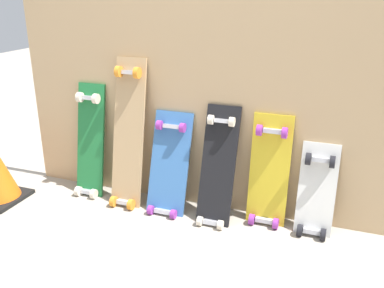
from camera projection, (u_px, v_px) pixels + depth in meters
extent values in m
plane|color=#A89E8E|center=(196.00, 206.00, 2.65)|extent=(12.00, 12.00, 0.00)
cube|color=tan|center=(201.00, 52.00, 2.38)|extent=(2.35, 0.04, 1.89)
cube|color=#1E7238|center=(91.00, 145.00, 2.74)|extent=(0.19, 0.16, 0.79)
cube|color=#B7B7BF|center=(88.00, 192.00, 2.77)|extent=(0.09, 0.04, 0.03)
cube|color=#B7B7BF|center=(89.00, 98.00, 2.66)|extent=(0.09, 0.04, 0.03)
cylinder|color=beige|center=(78.00, 191.00, 2.78)|extent=(0.03, 0.06, 0.06)
cylinder|color=beige|center=(94.00, 194.00, 2.74)|extent=(0.03, 0.06, 0.06)
cylinder|color=beige|center=(80.00, 97.00, 2.67)|extent=(0.03, 0.06, 0.06)
cylinder|color=beige|center=(96.00, 99.00, 2.63)|extent=(0.03, 0.06, 0.06)
cube|color=tan|center=(128.00, 138.00, 2.59)|extent=(0.20, 0.21, 0.97)
cube|color=#B7B7BF|center=(124.00, 202.00, 2.64)|extent=(0.09, 0.04, 0.03)
cube|color=#B7B7BF|center=(129.00, 72.00, 2.50)|extent=(0.09, 0.04, 0.03)
cylinder|color=orange|center=(114.00, 201.00, 2.64)|extent=(0.03, 0.07, 0.07)
cylinder|color=orange|center=(131.00, 205.00, 2.60)|extent=(0.03, 0.07, 0.07)
cylinder|color=orange|center=(119.00, 72.00, 2.51)|extent=(0.03, 0.07, 0.07)
cylinder|color=orange|center=(137.00, 73.00, 2.47)|extent=(0.03, 0.07, 0.07)
cube|color=#386BAD|center=(169.00, 169.00, 2.55)|extent=(0.24, 0.23, 0.67)
cube|color=#B7B7BF|center=(163.00, 212.00, 2.54)|extent=(0.11, 0.04, 0.03)
cube|color=#B7B7BF|center=(172.00, 126.00, 2.51)|extent=(0.11, 0.04, 0.03)
cylinder|color=purple|center=(151.00, 210.00, 2.55)|extent=(0.03, 0.06, 0.06)
cylinder|color=purple|center=(173.00, 214.00, 2.50)|extent=(0.03, 0.06, 0.06)
cylinder|color=purple|center=(159.00, 125.00, 2.52)|extent=(0.03, 0.06, 0.06)
cylinder|color=purple|center=(183.00, 128.00, 2.47)|extent=(0.03, 0.06, 0.06)
cube|color=black|center=(218.00, 172.00, 2.43)|extent=(0.20, 0.25, 0.73)
cube|color=#B7B7BF|center=(211.00, 222.00, 2.43)|extent=(0.09, 0.04, 0.03)
cube|color=#B7B7BF|center=(222.00, 121.00, 2.39)|extent=(0.09, 0.04, 0.03)
cylinder|color=beige|center=(200.00, 221.00, 2.43)|extent=(0.03, 0.05, 0.05)
cylinder|color=beige|center=(220.00, 225.00, 2.39)|extent=(0.03, 0.05, 0.05)
cylinder|color=beige|center=(211.00, 120.00, 2.39)|extent=(0.03, 0.05, 0.05)
cylinder|color=beige|center=(232.00, 122.00, 2.35)|extent=(0.03, 0.05, 0.05)
cube|color=gold|center=(269.00, 176.00, 2.40)|extent=(0.22, 0.11, 0.70)
cube|color=#B7B7BF|center=(264.00, 220.00, 2.44)|extent=(0.10, 0.04, 0.03)
cube|color=#B7B7BF|center=(272.00, 131.00, 2.32)|extent=(0.10, 0.04, 0.03)
cylinder|color=purple|center=(252.00, 219.00, 2.44)|extent=(0.03, 0.06, 0.06)
cylinder|color=purple|center=(276.00, 224.00, 2.40)|extent=(0.03, 0.06, 0.06)
cylinder|color=purple|center=(259.00, 130.00, 2.32)|extent=(0.03, 0.06, 0.06)
cylinder|color=purple|center=(285.00, 133.00, 2.28)|extent=(0.03, 0.06, 0.06)
cube|color=silver|center=(316.00, 195.00, 2.32)|extent=(0.20, 0.15, 0.57)
cube|color=#B7B7BF|center=(312.00, 231.00, 2.33)|extent=(0.09, 0.04, 0.03)
cube|color=#B7B7BF|center=(320.00, 160.00, 2.27)|extent=(0.09, 0.04, 0.03)
cylinder|color=black|center=(300.00, 230.00, 2.33)|extent=(0.03, 0.07, 0.07)
cylinder|color=black|center=(323.00, 234.00, 2.29)|extent=(0.03, 0.07, 0.07)
cylinder|color=black|center=(308.00, 159.00, 2.27)|extent=(0.03, 0.07, 0.07)
cylinder|color=black|center=(332.00, 162.00, 2.23)|extent=(0.03, 0.07, 0.07)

